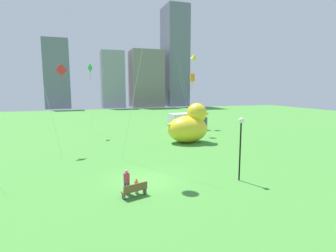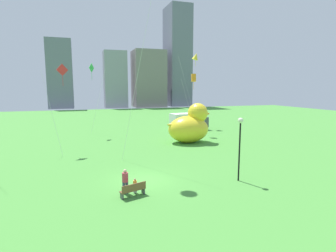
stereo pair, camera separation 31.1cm
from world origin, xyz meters
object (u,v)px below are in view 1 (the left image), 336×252
Objects in this scene: giant_inflatable_duck at (189,126)px; lamppost at (241,136)px; person_adult at (127,180)px; kite_orange at (192,78)px; kite_red at (61,73)px; person_child at (136,185)px; park_bench at (135,190)px; kite_yellow at (194,57)px; kite_green at (91,71)px; box_truck at (187,122)px.

giant_inflatable_duck is 1.26× the size of lamppost.
kite_orange reaches higher than person_adult.
giant_inflatable_duck is 16.33m from kite_red.
person_child is 0.11× the size of kite_red.
park_bench is 34.17m from kite_yellow.
kite_green reaches higher than giant_inflatable_duck.
kite_orange is at bearing 57.22° from park_bench.
giant_inflatable_duck is 0.58× the size of kite_green.
park_bench is at bearing -124.64° from giant_inflatable_duck.
person_adult is 0.19× the size of kite_orange.
kite_orange is (13.12, 20.37, 7.92)m from park_bench.
kite_red is (-18.56, -9.29, 7.10)m from box_truck.
kite_orange is (-3.44, -7.07, -3.94)m from kite_yellow.
kite_red is at bearing 109.17° from person_child.
giant_inflatable_duck is at bearing -111.35° from box_truck.
person_adult is (-0.41, 0.67, 0.44)m from park_bench.
person_child is 8.46m from lamppost.
person_adult is 0.18× the size of kite_red.
kite_green reaches higher than person_child.
kite_orange is (17.82, 5.69, -0.15)m from kite_red.
kite_yellow is at bearing 52.00° from box_truck.
park_bench is 0.19× the size of kite_red.
park_bench is 0.14× the size of kite_yellow.
box_truck is at bearing 59.98° from park_bench.
giant_inflatable_duck is at bearing 81.57° from lamppost.
kite_red reaches higher than lamppost.
giant_inflatable_duck is at bearing 0.98° from kite_red.
giant_inflatable_duck is 9.72m from box_truck.
box_truck is at bearing 76.42° from lamppost.
box_truck is at bearing -128.00° from kite_yellow.
lamppost is at bearing -1.46° from person_adult.
lamppost is 21.11m from kite_orange.
box_truck is at bearing 59.83° from person_child.
kite_red is 0.91× the size of kite_green.
kite_red is 0.73× the size of kite_yellow.
kite_red is 1.06× the size of kite_orange.
lamppost is (7.95, -0.07, 2.90)m from person_child.
park_bench is 0.17× the size of kite_green.
lamppost reaches higher than person_adult.
kite_red is at bearing -153.41° from box_truck.
kite_yellow is 1.45× the size of kite_orange.
kite_orange is at bearing 76.06° from lamppost.
person_adult is 33.68m from kite_yellow.
kite_red is (-4.92, 14.16, 7.98)m from person_child.
person_adult is at bearing 121.10° from park_bench.
kite_orange is (2.80, 5.43, 6.25)m from giant_inflatable_duck.
kite_green is at bearing 91.66° from person_adult.
person_adult is 25.08m from kite_green.
kite_red reaches higher than box_truck.
park_bench is at bearing -72.24° from kite_red.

